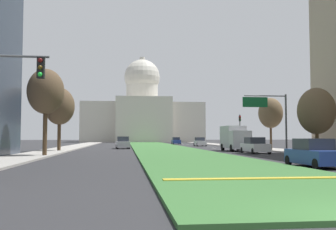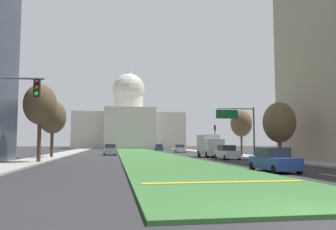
# 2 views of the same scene
# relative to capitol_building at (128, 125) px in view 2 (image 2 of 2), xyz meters

# --- Properties ---
(ground_plane) EXTENTS (266.94, 266.94, 0.00)m
(ground_plane) POSITION_rel_capitol_building_xyz_m (0.00, -59.80, -8.77)
(ground_plane) COLOR #2B2B2D
(grass_median) EXTENTS (8.99, 109.20, 0.14)m
(grass_median) POSITION_rel_capitol_building_xyz_m (0.00, -65.87, -8.70)
(grass_median) COLOR #386B33
(grass_median) RESTS_ON ground_plane
(median_curb_nose) EXTENTS (8.09, 0.50, 0.04)m
(median_curb_nose) POSITION_rel_capitol_building_xyz_m (0.00, -112.96, -8.61)
(median_curb_nose) COLOR gold
(median_curb_nose) RESTS_ON grass_median
(lane_dashes_right) EXTENTS (0.16, 74.69, 0.01)m
(lane_dashes_right) POSITION_rel_capitol_building_xyz_m (8.39, -73.73, -8.76)
(lane_dashes_right) COLOR silver
(lane_dashes_right) RESTS_ON ground_plane
(sidewalk_left) EXTENTS (4.00, 109.20, 0.15)m
(sidewalk_left) POSITION_rel_capitol_building_xyz_m (-14.29, -71.93, -8.69)
(sidewalk_left) COLOR #9E9991
(sidewalk_left) RESTS_ON ground_plane
(sidewalk_right) EXTENTS (4.00, 109.20, 0.15)m
(sidewalk_right) POSITION_rel_capitol_building_xyz_m (14.29, -71.93, -8.69)
(sidewalk_right) COLOR #9E9991
(sidewalk_right) RESTS_ON ground_plane
(capitol_building) EXTENTS (39.15, 28.81, 29.23)m
(capitol_building) POSITION_rel_capitol_building_xyz_m (0.00, 0.00, 0.00)
(capitol_building) COLOR beige
(capitol_building) RESTS_ON ground_plane
(traffic_light_far_right) EXTENTS (0.28, 0.35, 5.20)m
(traffic_light_far_right) POSITION_rel_capitol_building_xyz_m (11.79, -72.30, -5.45)
(traffic_light_far_right) COLOR #515456
(traffic_light_far_right) RESTS_ON ground_plane
(overhead_guide_sign) EXTENTS (5.01, 0.20, 6.50)m
(overhead_guide_sign) POSITION_rel_capitol_building_xyz_m (10.21, -88.45, -4.15)
(overhead_guide_sign) COLOR #515456
(overhead_guide_sign) RESTS_ON ground_plane
(street_tree_left_mid) EXTENTS (3.36, 3.36, 8.13)m
(street_tree_left_mid) POSITION_rel_capitol_building_xyz_m (-12.92, -92.25, -2.79)
(street_tree_left_mid) COLOR #4C3823
(street_tree_left_mid) RESTS_ON ground_plane
(street_tree_right_mid) EXTENTS (3.61, 3.61, 6.60)m
(street_tree_right_mid) POSITION_rel_capitol_building_xyz_m (12.91, -93.32, -4.44)
(street_tree_right_mid) COLOR #4C3823
(street_tree_right_mid) RESTS_ON ground_plane
(street_tree_left_far) EXTENTS (3.66, 3.66, 7.86)m
(street_tree_left_far) POSITION_rel_capitol_building_xyz_m (-13.66, -80.58, -3.23)
(street_tree_left_far) COLOR #4C3823
(street_tree_left_far) RESTS_ON ground_plane
(street_tree_right_far) EXTENTS (3.15, 3.15, 6.88)m
(street_tree_right_far) POSITION_rel_capitol_building_xyz_m (13.20, -81.00, -3.88)
(street_tree_right_far) COLOR #4C3823
(street_tree_right_far) RESTS_ON ground_plane
(sedan_lead_stopped) EXTENTS (2.02, 4.46, 1.74)m
(sedan_lead_stopped) POSITION_rel_capitol_building_xyz_m (5.90, -106.12, -7.95)
(sedan_lead_stopped) COLOR navy
(sedan_lead_stopped) RESTS_ON ground_plane
(sedan_midblock) EXTENTS (2.01, 4.59, 1.77)m
(sedan_midblock) POSITION_rel_capitol_building_xyz_m (8.68, -87.67, -7.94)
(sedan_midblock) COLOR silver
(sedan_midblock) RESTS_ON ground_plane
(sedan_distant) EXTENTS (2.23, 4.67, 1.84)m
(sedan_distant) POSITION_rel_capitol_building_xyz_m (-5.96, -70.64, -7.91)
(sedan_distant) COLOR #BCBCC1
(sedan_distant) RESTS_ON ground_plane
(sedan_far_horizon) EXTENTS (2.02, 4.69, 1.67)m
(sedan_far_horizon) POSITION_rel_capitol_building_xyz_m (8.65, -56.92, -7.98)
(sedan_far_horizon) COLOR silver
(sedan_far_horizon) RESTS_ON ground_plane
(sedan_very_far) EXTENTS (1.97, 4.24, 1.66)m
(sedan_very_far) POSITION_rel_capitol_building_xyz_m (6.25, -40.45, -7.99)
(sedan_very_far) COLOR navy
(sedan_very_far) RESTS_ON ground_plane
(box_truck_delivery) EXTENTS (2.40, 6.40, 3.20)m
(box_truck_delivery) POSITION_rel_capitol_building_xyz_m (8.27, -81.28, -7.09)
(box_truck_delivery) COLOR #BCBCC1
(box_truck_delivery) RESTS_ON ground_plane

